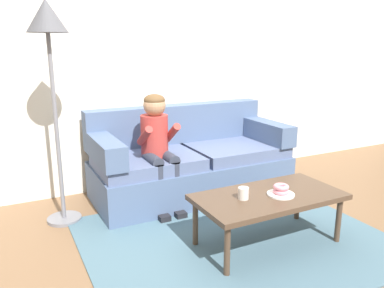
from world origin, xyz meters
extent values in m
plane|color=brown|center=(0.00, 0.00, 0.00)|extent=(10.00, 10.00, 0.00)
cube|color=silver|center=(0.00, 1.40, 1.40)|extent=(8.00, 0.10, 2.80)
cube|color=#476675|center=(0.00, -0.25, 0.01)|extent=(2.35, 1.95, 0.01)
cube|color=slate|center=(0.13, 0.80, 0.19)|extent=(2.02, 0.90, 0.38)
cube|color=slate|center=(-0.37, 0.75, 0.44)|extent=(0.97, 0.74, 0.12)
cube|color=slate|center=(0.64, 0.75, 0.44)|extent=(0.97, 0.74, 0.12)
cube|color=slate|center=(0.13, 1.15, 0.71)|extent=(2.02, 0.20, 0.41)
cube|color=slate|center=(-0.78, 0.80, 0.61)|extent=(0.20, 0.90, 0.22)
cube|color=slate|center=(1.04, 0.80, 0.61)|extent=(0.20, 0.90, 0.22)
cube|color=#4C3828|center=(0.19, -0.42, 0.40)|extent=(1.15, 0.59, 0.04)
cylinder|color=#4C3828|center=(-0.33, -0.65, 0.19)|extent=(0.04, 0.04, 0.38)
cylinder|color=#4C3828|center=(0.71, -0.65, 0.19)|extent=(0.04, 0.04, 0.38)
cylinder|color=#4C3828|center=(-0.33, -0.19, 0.19)|extent=(0.04, 0.04, 0.38)
cylinder|color=#4C3828|center=(0.71, -0.19, 0.19)|extent=(0.04, 0.04, 0.38)
cylinder|color=#AD3833|center=(-0.30, 0.72, 0.70)|extent=(0.26, 0.26, 0.40)
sphere|color=tan|center=(-0.30, 0.70, 1.00)|extent=(0.21, 0.21, 0.21)
ellipsoid|color=brown|center=(-0.30, 0.70, 1.04)|extent=(0.20, 0.20, 0.12)
cylinder|color=#333847|center=(-0.38, 0.57, 0.51)|extent=(0.11, 0.30, 0.11)
cylinder|color=#333847|center=(-0.38, 0.42, 0.28)|extent=(0.09, 0.09, 0.44)
cube|color=black|center=(-0.38, 0.37, 0.03)|extent=(0.10, 0.20, 0.06)
cylinder|color=#AD3833|center=(-0.44, 0.62, 0.74)|extent=(0.07, 0.29, 0.23)
cylinder|color=#333847|center=(-0.22, 0.57, 0.51)|extent=(0.11, 0.30, 0.11)
cylinder|color=#333847|center=(-0.22, 0.42, 0.28)|extent=(0.09, 0.09, 0.44)
cube|color=black|center=(-0.22, 0.37, 0.03)|extent=(0.10, 0.20, 0.06)
cylinder|color=#AD3833|center=(-0.17, 0.62, 0.74)|extent=(0.07, 0.29, 0.23)
cylinder|color=white|center=(0.26, -0.47, 0.43)|extent=(0.21, 0.21, 0.01)
torus|color=pink|center=(0.26, -0.47, 0.45)|extent=(0.14, 0.14, 0.04)
torus|color=pink|center=(0.26, -0.47, 0.49)|extent=(0.14, 0.14, 0.04)
cylinder|color=silver|center=(-0.04, -0.40, 0.46)|extent=(0.08, 0.08, 0.09)
cube|color=gold|center=(0.83, 0.03, 0.03)|extent=(0.16, 0.09, 0.05)
cylinder|color=gold|center=(0.74, 0.03, 0.03)|extent=(0.06, 0.06, 0.05)
cylinder|color=gold|center=(0.91, 0.03, 0.03)|extent=(0.06, 0.06, 0.05)
cylinder|color=slate|center=(-1.18, 0.75, 0.01)|extent=(0.30, 0.30, 0.03)
cylinder|color=slate|center=(-1.18, 0.75, 0.86)|extent=(0.04, 0.04, 1.66)
cone|color=#4C4C51|center=(-1.18, 0.75, 1.77)|extent=(0.33, 0.33, 0.26)
camera|label=1|loc=(-1.59, -2.62, 1.53)|focal=35.82mm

